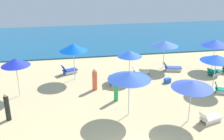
# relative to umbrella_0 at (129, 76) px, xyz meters

# --- Properties ---
(ocean) EXTENTS (60.00, 14.80, 0.12)m
(ocean) POSITION_rel_umbrella_0_xyz_m (-0.47, 18.40, -2.45)
(ocean) COLOR #1A5885
(ocean) RESTS_ON ground_plane
(umbrella_0) EXTENTS (2.47, 2.47, 2.72)m
(umbrella_0) POSITION_rel_umbrella_0_xyz_m (0.00, 0.00, 0.00)
(umbrella_0) COLOR silver
(umbrella_0) RESTS_ON ground_plane
(umbrella_2) EXTENTS (1.88, 1.88, 2.68)m
(umbrella_2) POSITION_rel_umbrella_0_xyz_m (-6.73, 3.71, -0.08)
(umbrella_2) COLOR silver
(umbrella_2) RESTS_ON ground_plane
(umbrella_4) EXTENTS (2.31, 2.31, 2.43)m
(umbrella_4) POSITION_rel_umbrella_0_xyz_m (4.73, 7.15, -0.30)
(umbrella_4) COLOR silver
(umbrella_4) RESTS_ON ground_plane
(lounge_chair_4_0) EXTENTS (1.61, 0.95, 0.66)m
(lounge_chair_4_0) POSITION_rel_umbrella_0_xyz_m (5.26, 6.43, -2.24)
(lounge_chair_4_0) COLOR silver
(lounge_chair_4_0) RESTS_ON ground_plane
(umbrella_5) EXTENTS (1.90, 1.90, 2.29)m
(umbrella_5) POSITION_rel_umbrella_0_xyz_m (1.30, 5.35, -0.45)
(umbrella_5) COLOR silver
(umbrella_5) RESTS_ON ground_plane
(lounge_chair_5_0) EXTENTS (1.49, 1.04, 0.71)m
(lounge_chair_5_0) POSITION_rel_umbrella_0_xyz_m (2.40, 6.21, -2.25)
(lounge_chair_5_0) COLOR silver
(lounge_chair_5_0) RESTS_ON ground_plane
(lounge_chair_5_1) EXTENTS (1.55, 0.72, 0.76)m
(lounge_chair_5_1) POSITION_rel_umbrella_0_xyz_m (0.19, 4.23, -2.26)
(lounge_chair_5_1) COLOR silver
(lounge_chair_5_1) RESTS_ON ground_plane
(umbrella_6) EXTENTS (2.22, 2.22, 2.56)m
(umbrella_6) POSITION_rel_umbrella_0_xyz_m (6.78, 2.50, -0.17)
(umbrella_6) COLOR silver
(umbrella_6) RESTS_ON ground_plane
(lounge_chair_6_0) EXTENTS (1.48, 1.06, 0.72)m
(lounge_chair_6_0) POSITION_rel_umbrella_0_xyz_m (7.18, 1.72, -2.24)
(lounge_chair_6_0) COLOR silver
(lounge_chair_6_0) RESTS_ON ground_plane
(umbrella_7) EXTENTS (2.12, 2.12, 2.83)m
(umbrella_7) POSITION_rel_umbrella_0_xyz_m (-2.90, 6.02, 0.05)
(umbrella_7) COLOR silver
(umbrella_7) RESTS_ON ground_plane
(lounge_chair_7_0) EXTENTS (1.39, 1.04, 0.78)m
(lounge_chair_7_0) POSITION_rel_umbrella_0_xyz_m (-3.33, 7.23, -2.22)
(lounge_chair_7_0) COLOR silver
(lounge_chair_7_0) RESTS_ON ground_plane
(umbrella_8) EXTENTS (2.34, 2.34, 2.55)m
(umbrella_8) POSITION_rel_umbrella_0_xyz_m (8.86, 6.33, -0.21)
(umbrella_8) COLOR silver
(umbrella_8) RESTS_ON ground_plane
(lounge_chair_8_0) EXTENTS (1.55, 1.16, 0.66)m
(lounge_chair_8_0) POSITION_rel_umbrella_0_xyz_m (8.29, 4.96, -2.28)
(lounge_chair_8_0) COLOR silver
(lounge_chair_8_0) RESTS_ON ground_plane
(umbrella_9) EXTENTS (2.28, 2.28, 2.47)m
(umbrella_9) POSITION_rel_umbrella_0_xyz_m (3.22, -1.23, -0.24)
(umbrella_9) COLOR silver
(umbrella_9) RESTS_ON ground_plane
(lounge_chair_9_0) EXTENTS (1.49, 0.96, 0.71)m
(lounge_chair_9_0) POSITION_rel_umbrella_0_xyz_m (4.34, -1.56, -2.25)
(lounge_chair_9_0) COLOR silver
(lounge_chair_9_0) RESTS_ON ground_plane
(beachgoer_1) EXTENTS (0.38, 0.38, 1.57)m
(beachgoer_1) POSITION_rel_umbrella_0_xyz_m (-0.39, 1.89, -1.74)
(beachgoer_1) COLOR green
(beachgoer_1) RESTS_ON ground_plane
(beachgoer_2) EXTENTS (0.39, 0.39, 1.59)m
(beachgoer_2) POSITION_rel_umbrella_0_xyz_m (-1.57, 3.81, -1.77)
(beachgoer_2) COLOR #ED5D3F
(beachgoer_2) RESTS_ON ground_plane
(beachgoer_4) EXTENTS (0.37, 0.37, 1.67)m
(beachgoer_4) POSITION_rel_umbrella_0_xyz_m (-6.90, 0.60, -1.71)
(beachgoer_4) COLOR black
(beachgoer_4) RESTS_ON ground_plane
(cooler_box_1) EXTENTS (0.56, 0.44, 0.36)m
(cooler_box_1) POSITION_rel_umbrella_0_xyz_m (3.97, 4.07, -2.33)
(cooler_box_1) COLOR blue
(cooler_box_1) RESTS_ON ground_plane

